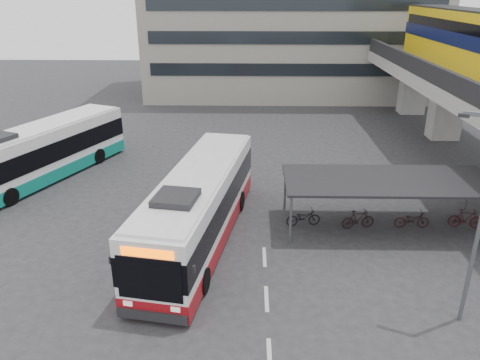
{
  "coord_description": "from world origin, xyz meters",
  "views": [
    {
      "loc": [
        1.8,
        -17.83,
        11.05
      ],
      "look_at": [
        1.33,
        4.07,
        2.0
      ],
      "focal_mm": 35.0,
      "sensor_mm": 36.0,
      "label": 1
    }
  ],
  "objects_px": {
    "bus_main": "(199,207)",
    "pedestrian": "(136,229)",
    "bus_teal": "(44,152)",
    "lamp_post": "(480,211)"
  },
  "relations": [
    {
      "from": "bus_main",
      "to": "bus_teal",
      "type": "xyz_separation_m",
      "value": [
        -10.34,
        7.55,
        -0.04
      ]
    },
    {
      "from": "bus_main",
      "to": "bus_teal",
      "type": "height_order",
      "value": "bus_main"
    },
    {
      "from": "pedestrian",
      "to": "bus_main",
      "type": "bearing_deg",
      "value": -66.84
    },
    {
      "from": "bus_main",
      "to": "pedestrian",
      "type": "distance_m",
      "value": 3.08
    },
    {
      "from": "bus_main",
      "to": "pedestrian",
      "type": "xyz_separation_m",
      "value": [
        -2.88,
        -0.48,
        -0.95
      ]
    },
    {
      "from": "bus_main",
      "to": "pedestrian",
      "type": "bearing_deg",
      "value": -160.8
    },
    {
      "from": "bus_main",
      "to": "lamp_post",
      "type": "xyz_separation_m",
      "value": [
        9.81,
        -5.5,
        2.6
      ]
    },
    {
      "from": "bus_teal",
      "to": "lamp_post",
      "type": "distance_m",
      "value": 24.15
    },
    {
      "from": "bus_teal",
      "to": "bus_main",
      "type": "bearing_deg",
      "value": -13.27
    },
    {
      "from": "bus_main",
      "to": "lamp_post",
      "type": "distance_m",
      "value": 11.54
    }
  ]
}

